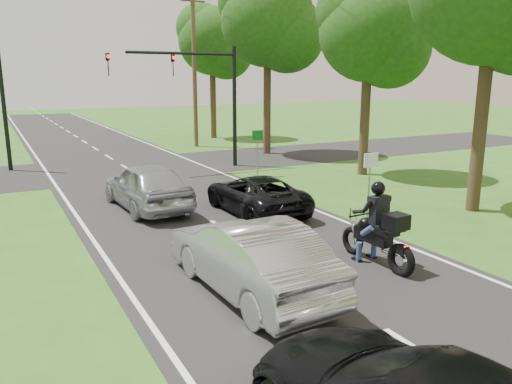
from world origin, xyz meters
TOP-DOWN VIEW (x-y plane):
  - ground at (0.00, 0.00)m, footprint 140.00×140.00m
  - road at (0.00, 10.00)m, footprint 8.00×100.00m
  - cross_road at (0.00, 16.00)m, footprint 60.00×7.00m
  - motorcycle_rider at (2.06, -0.45)m, footprint 0.69×2.44m
  - dark_suv at (1.76, 5.31)m, footprint 2.13×4.55m
  - silver_sedan at (-1.41, -0.39)m, footprint 1.89×4.91m
  - silver_suv at (-1.34, 7.50)m, footprint 2.21×4.91m
  - traffic_signal at (3.34, 14.00)m, footprint 6.38×0.44m
  - signal_pole_far at (-5.20, 18.00)m, footprint 0.20×0.20m
  - utility_pole_far at (6.20, 22.00)m, footprint 1.60×0.28m
  - sign_white at (4.70, 2.98)m, footprint 0.55×0.07m
  - sign_green at (4.90, 10.98)m, footprint 0.55×0.07m
  - tree_row_c at (9.75, 8.80)m, footprint 4.80×4.65m
  - tree_row_d at (9.10, 16.76)m, footprint 5.76×5.58m
  - tree_row_e at (9.48, 25.78)m, footprint 5.28×5.12m

SIDE VIEW (x-z plane):
  - ground at x=0.00m, z-range 0.00..0.00m
  - cross_road at x=0.00m, z-range 0.00..0.01m
  - road at x=0.00m, z-range 0.00..0.01m
  - dark_suv at x=1.76m, z-range 0.01..1.27m
  - silver_sedan at x=-1.41m, z-range 0.01..1.61m
  - motorcycle_rider at x=2.06m, z-range -0.23..1.88m
  - silver_suv at x=-1.34m, z-range 0.01..1.65m
  - sign_white at x=4.70m, z-range 0.54..2.66m
  - sign_green at x=4.90m, z-range 0.54..2.66m
  - signal_pole_far at x=-5.20m, z-range 0.00..6.00m
  - traffic_signal at x=3.34m, z-range 1.14..7.14m
  - utility_pole_far at x=6.20m, z-range 0.08..10.08m
  - tree_row_c at x=9.75m, z-range 1.85..10.61m
  - tree_row_e at x=9.48m, z-range 2.03..11.64m
  - tree_row_d at x=9.10m, z-range 2.21..12.66m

